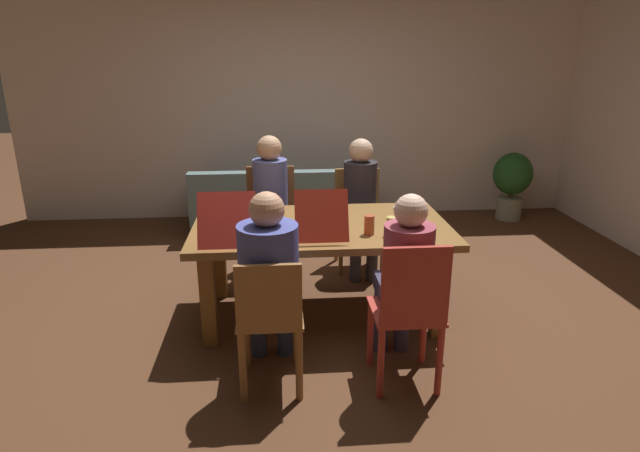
% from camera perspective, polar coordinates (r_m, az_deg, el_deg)
% --- Properties ---
extents(ground_plane, '(20.00, 20.00, 0.00)m').
position_cam_1_polar(ground_plane, '(4.15, 0.12, -9.42)').
color(ground_plane, '#53311D').
extents(back_wall, '(6.63, 0.12, 2.60)m').
position_cam_1_polar(back_wall, '(6.38, -1.96, 12.71)').
color(back_wall, beige).
rests_on(back_wall, ground).
extents(dining_table, '(1.86, 1.04, 0.73)m').
position_cam_1_polar(dining_table, '(3.89, 0.12, -1.24)').
color(dining_table, brown).
rests_on(dining_table, ground).
extents(chair_0, '(0.38, 0.45, 0.86)m').
position_cam_1_polar(chair_0, '(3.10, -5.43, -9.98)').
color(chair_0, olive).
rests_on(chair_0, ground).
extents(person_0, '(0.35, 0.53, 1.20)m').
position_cam_1_polar(person_0, '(3.11, -5.54, -4.86)').
color(person_0, '#2C344E').
rests_on(person_0, ground).
extents(chair_1, '(0.43, 0.42, 0.90)m').
position_cam_1_polar(chair_1, '(4.91, 4.12, 1.51)').
color(chair_1, olive).
rests_on(chair_1, ground).
extents(person_1, '(0.30, 0.50, 1.21)m').
position_cam_1_polar(person_1, '(4.71, 4.45, 3.28)').
color(person_1, '#3A3C4A').
rests_on(person_1, ground).
extents(chair_2, '(0.46, 0.39, 0.94)m').
position_cam_1_polar(chair_2, '(4.83, -5.29, 1.56)').
color(chair_2, brown).
rests_on(chair_2, ground).
extents(person_2, '(0.30, 0.49, 1.25)m').
position_cam_1_polar(person_2, '(4.64, -5.37, 3.31)').
color(person_2, '#403246').
rests_on(person_2, ground).
extents(chair_3, '(0.40, 0.40, 0.94)m').
position_cam_1_polar(chair_3, '(3.11, 9.62, -8.94)').
color(chair_3, '#AE352A').
rests_on(chair_3, ground).
extents(person_3, '(0.29, 0.54, 1.19)m').
position_cam_1_polar(person_3, '(3.18, 9.08, -4.91)').
color(person_3, '#37324A').
rests_on(person_3, ground).
extents(pizza_box_0, '(0.35, 0.49, 0.35)m').
position_cam_1_polar(pizza_box_0, '(3.66, -0.08, -0.01)').
color(pizza_box_0, '#B02A18').
rests_on(pizza_box_0, dining_table).
extents(pizza_box_1, '(0.37, 0.52, 0.36)m').
position_cam_1_polar(pizza_box_1, '(3.61, -9.65, -0.54)').
color(pizza_box_1, red).
rests_on(pizza_box_1, dining_table).
extents(plate_0, '(0.22, 0.22, 0.01)m').
position_cam_1_polar(plate_0, '(3.85, 9.03, 0.01)').
color(plate_0, white).
rests_on(plate_0, dining_table).
extents(plate_1, '(0.25, 0.25, 0.01)m').
position_cam_1_polar(plate_1, '(4.30, 9.56, 1.91)').
color(plate_1, white).
rests_on(plate_1, dining_table).
extents(drinking_glass_0, '(0.07, 0.07, 0.14)m').
position_cam_1_polar(drinking_glass_0, '(4.07, 2.00, 2.18)').
color(drinking_glass_0, '#B84F2A').
rests_on(drinking_glass_0, dining_table).
extents(drinking_glass_1, '(0.07, 0.07, 0.14)m').
position_cam_1_polar(drinking_glass_1, '(3.65, 5.35, 0.12)').
color(drinking_glass_1, '#B14E2E').
rests_on(drinking_glass_1, dining_table).
extents(drinking_glass_2, '(0.07, 0.07, 0.13)m').
position_cam_1_polar(drinking_glass_2, '(3.65, 7.71, -0.02)').
color(drinking_glass_2, '#DCC266').
rests_on(drinking_glass_2, dining_table).
extents(drinking_glass_3, '(0.07, 0.07, 0.12)m').
position_cam_1_polar(drinking_glass_3, '(4.25, -5.16, 2.67)').
color(drinking_glass_3, '#B44B2D').
rests_on(drinking_glass_3, dining_table).
extents(couch, '(2.01, 0.80, 0.73)m').
position_cam_1_polar(couch, '(5.97, -3.92, 2.18)').
color(couch, slate).
rests_on(couch, ground).
extents(potted_plant, '(0.45, 0.45, 0.80)m').
position_cam_1_polar(potted_plant, '(6.67, 20.04, 4.67)').
color(potted_plant, gray).
rests_on(potted_plant, ground).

